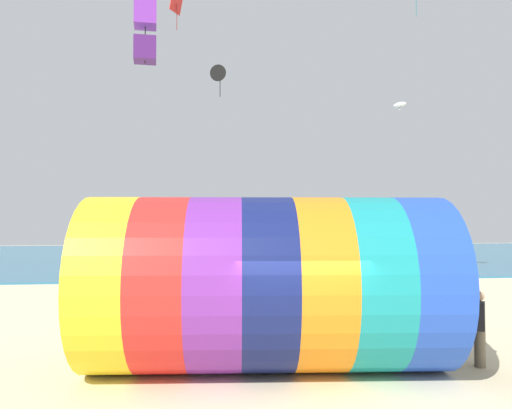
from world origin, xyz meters
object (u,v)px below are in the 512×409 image
(giant_inflatable_tube, at_px, (268,283))
(kite_white_parafoil, at_px, (400,105))
(kite_red_diamond, at_px, (177,0))
(bystander_mid_beach, at_px, (308,271))
(kite_handler, at_px, (480,328))
(kite_black_delta, at_px, (220,75))
(bystander_near_water, at_px, (445,288))
(kite_purple_box, at_px, (145,33))

(giant_inflatable_tube, relative_size, kite_white_parafoil, 8.80)
(kite_red_diamond, relative_size, bystander_mid_beach, 1.28)
(kite_handler, bearing_deg, bystander_mid_beach, 94.63)
(kite_black_delta, height_order, bystander_near_water, kite_black_delta)
(giant_inflatable_tube, relative_size, kite_handler, 4.75)
(giant_inflatable_tube, xyz_separation_m, kite_white_parafoil, (8.96, 14.11, 7.47))
(kite_purple_box, distance_m, kite_black_delta, 10.20)
(kite_handler, xyz_separation_m, kite_red_diamond, (-7.30, 13.28, 12.99))
(kite_handler, bearing_deg, kite_purple_box, 167.14)
(kite_white_parafoil, xyz_separation_m, bystander_near_water, (-1.86, -8.27, -8.45))
(kite_red_diamond, xyz_separation_m, kite_purple_box, (-0.23, -11.56, -6.01))
(kite_white_parafoil, xyz_separation_m, bystander_mid_beach, (-5.29, -1.58, -8.50))
(kite_black_delta, height_order, bystander_mid_beach, kite_black_delta)
(kite_white_parafoil, relative_size, bystander_near_water, 0.52)
(kite_black_delta, distance_m, bystander_near_water, 12.88)
(kite_handler, xyz_separation_m, kite_white_parafoil, (4.25, 14.44, 8.49))
(bystander_near_water, relative_size, bystander_mid_beach, 1.05)
(giant_inflatable_tube, relative_size, kite_black_delta, 5.73)
(kite_handler, bearing_deg, bystander_near_water, 68.80)
(kite_white_parafoil, xyz_separation_m, kite_purple_box, (-11.78, -12.73, -1.52))
(kite_black_delta, bearing_deg, kite_white_parafoil, 17.21)
(kite_white_parafoil, bearing_deg, bystander_near_water, -102.66)
(kite_black_delta, bearing_deg, kite_handler, -65.23)
(kite_purple_box, bearing_deg, bystander_mid_beach, 59.81)
(kite_purple_box, bearing_deg, kite_white_parafoil, 47.21)
(kite_purple_box, relative_size, bystander_mid_beach, 0.92)
(kite_black_delta, bearing_deg, giant_inflatable_tube, -86.97)
(kite_white_parafoil, distance_m, bystander_mid_beach, 10.13)
(kite_red_diamond, height_order, bystander_mid_beach, kite_red_diamond)
(kite_handler, bearing_deg, kite_white_parafoil, 73.60)
(kite_purple_box, bearing_deg, kite_handler, -12.86)
(bystander_mid_beach, bearing_deg, kite_black_delta, -162.02)
(kite_handler, relative_size, kite_purple_box, 1.10)
(kite_white_parafoil, height_order, kite_purple_box, kite_white_parafoil)
(bystander_near_water, bearing_deg, kite_red_diamond, 143.76)
(kite_white_parafoil, xyz_separation_m, kite_black_delta, (-9.55, -2.96, 0.41))
(giant_inflatable_tube, relative_size, kite_red_diamond, 3.73)
(giant_inflatable_tube, xyz_separation_m, kite_purple_box, (-2.82, 1.38, 5.95))
(giant_inflatable_tube, bearing_deg, kite_red_diamond, 101.32)
(kite_handler, relative_size, bystander_mid_beach, 1.00)
(kite_red_diamond, bearing_deg, bystander_mid_beach, -3.75)
(giant_inflatable_tube, height_order, bystander_mid_beach, giant_inflatable_tube)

